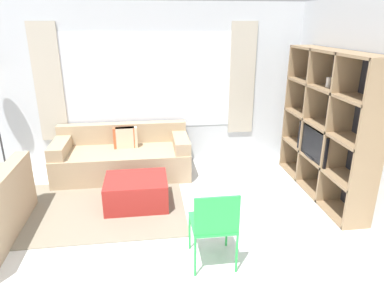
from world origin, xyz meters
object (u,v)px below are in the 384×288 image
(ottoman, at_px, (136,192))
(folding_chair, at_px, (214,222))
(couch_main, at_px, (123,157))
(shelving_unit, at_px, (327,126))

(ottoman, xyz_separation_m, folding_chair, (0.81, -1.36, 0.32))
(couch_main, relative_size, folding_chair, 2.47)
(ottoman, distance_m, folding_chair, 1.62)
(folding_chair, bearing_deg, couch_main, -66.95)
(shelving_unit, xyz_separation_m, couch_main, (-2.92, 1.00, -0.71))
(shelving_unit, distance_m, couch_main, 3.17)
(couch_main, xyz_separation_m, ottoman, (0.23, -1.07, -0.10))
(couch_main, bearing_deg, ottoman, -77.83)
(ottoman, bearing_deg, folding_chair, -59.43)
(shelving_unit, bearing_deg, folding_chair, -142.78)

